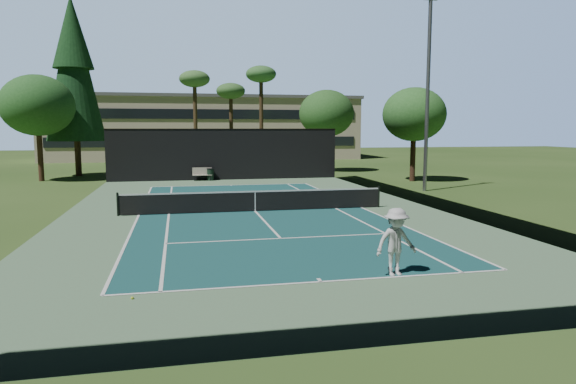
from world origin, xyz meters
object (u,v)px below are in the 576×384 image
object	(u,v)px
tennis_ball_b	(229,201)
tennis_ball_d	(141,205)
park_bench	(202,174)
tennis_ball_c	(287,200)
tennis_net	(255,200)
player	(396,242)
trash_bin	(210,174)
tennis_ball_a	(132,298)

from	to	relation	value
tennis_ball_b	tennis_ball_d	size ratio (longest dim) A/B	0.98
park_bench	tennis_ball_c	bearing A→B (deg)	-71.04
tennis_ball_d	tennis_ball_c	bearing A→B (deg)	3.01
tennis_net	tennis_ball_c	size ratio (longest dim) A/B	212.06
player	tennis_ball_c	size ratio (longest dim) A/B	30.91
tennis_net	trash_bin	distance (m)	15.71
tennis_ball_b	park_bench	bearing A→B (deg)	94.21
tennis_ball_a	tennis_ball_b	size ratio (longest dim) A/B	1.03
player	tennis_ball_b	xyz separation A→B (m)	(-3.12, 15.24, -0.90)
tennis_ball_b	tennis_ball_d	world-z (taller)	tennis_ball_d
tennis_net	trash_bin	size ratio (longest dim) A/B	13.65
park_bench	trash_bin	distance (m)	0.63
player	park_bench	xyz separation A→B (m)	(-4.01, 27.38, -0.39)
tennis_ball_d	park_bench	bearing A→B (deg)	73.26
tennis_ball_a	park_bench	bearing A→B (deg)	84.05
tennis_net	tennis_ball_b	world-z (taller)	tennis_net
player	tennis_ball_a	bearing A→B (deg)	176.94
player	tennis_ball_b	distance (m)	15.58
park_bench	player	bearing A→B (deg)	-81.66
tennis_net	park_bench	bearing A→B (deg)	96.68
player	tennis_ball_d	distance (m)	16.80
player	trash_bin	size ratio (longest dim) A/B	1.99
tennis_net	tennis_ball_d	world-z (taller)	tennis_net
tennis_net	park_bench	distance (m)	15.81
tennis_ball_c	tennis_ball_d	world-z (taller)	tennis_ball_d
player	tennis_ball_c	xyz separation A→B (m)	(0.14, 15.28, -0.91)
tennis_ball_a	trash_bin	xyz separation A→B (m)	(3.54, 27.94, 0.44)
tennis_ball_a	park_bench	size ratio (longest dim) A/B	0.05
tennis_ball_a	trash_bin	distance (m)	28.16
park_bench	tennis_net	bearing A→B (deg)	-83.32
tennis_net	tennis_ball_c	world-z (taller)	tennis_net
player	tennis_ball_d	bearing A→B (deg)	109.70
tennis_ball_b	tennis_ball_c	bearing A→B (deg)	0.72
trash_bin	park_bench	bearing A→B (deg)	177.11
tennis_ball_d	trash_bin	distance (m)	13.24
player	tennis_ball_c	world-z (taller)	player
tennis_net	trash_bin	xyz separation A→B (m)	(-1.21, 15.67, -0.08)
tennis_ball_d	park_bench	size ratio (longest dim) A/B	0.05
tennis_ball_c	trash_bin	world-z (taller)	trash_bin
tennis_ball_d	park_bench	xyz separation A→B (m)	(3.76, 12.52, 0.51)
tennis_ball_a	trash_bin	bearing A→B (deg)	82.78
tennis_ball_b	tennis_net	bearing A→B (deg)	-75.15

